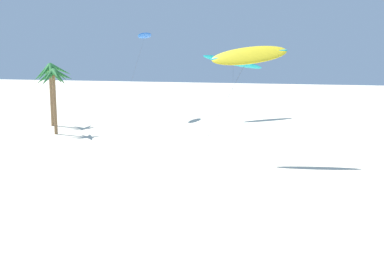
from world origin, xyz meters
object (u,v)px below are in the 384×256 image
flying_kite_4 (145,36)px  flying_kite_3 (233,62)px  flying_kite_1 (249,55)px  palm_tree_1 (54,80)px  palm_tree_0 (52,75)px

flying_kite_4 → flying_kite_3: bearing=16.5°
flying_kite_1 → flying_kite_3: 24.70m
flying_kite_1 → flying_kite_3: bearing=106.2°
palm_tree_1 → palm_tree_0: bearing=129.5°
palm_tree_1 → flying_kite_1: (20.79, -5.24, 2.22)m
flying_kite_4 → flying_kite_1: bearing=-48.8°
palm_tree_0 → flying_kite_1: (24.76, -10.06, 1.97)m
palm_tree_1 → flying_kite_3: flying_kite_3 is taller
palm_tree_0 → flying_kite_4: bearing=56.6°
palm_tree_1 → flying_kite_1: size_ratio=0.76×
flying_kite_1 → palm_tree_1: bearing=165.9°
palm_tree_1 → flying_kite_3: bearing=53.1°
palm_tree_0 → flying_kite_4: size_ratio=0.64×
palm_tree_0 → flying_kite_1: size_ratio=0.82×
palm_tree_1 → flying_kite_4: 16.31m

